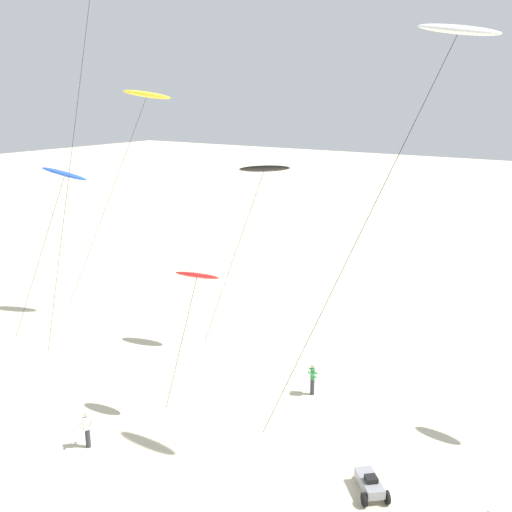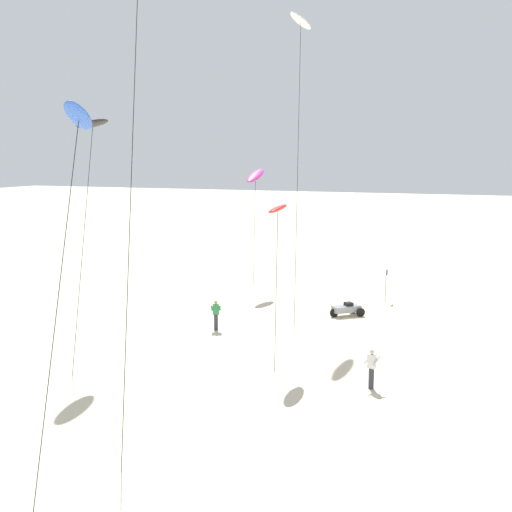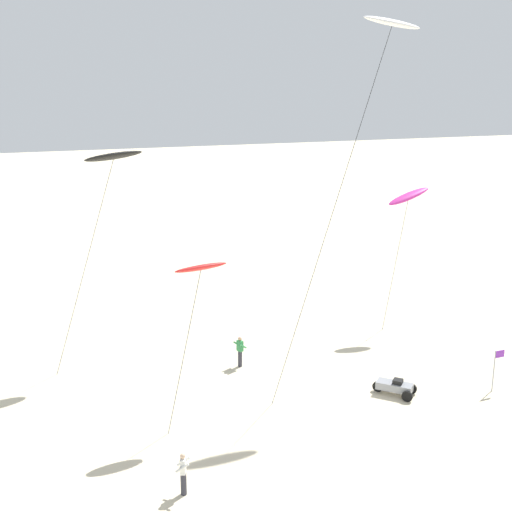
% 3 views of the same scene
% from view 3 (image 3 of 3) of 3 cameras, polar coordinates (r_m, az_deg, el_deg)
% --- Properties ---
extents(ground_plane, '(260.00, 260.00, 0.00)m').
position_cam_3_polar(ground_plane, '(30.96, 6.61, -13.43)').
color(ground_plane, beige).
extents(kite_magenta, '(3.12, 0.93, 8.67)m').
position_cam_3_polar(kite_magenta, '(40.45, 13.04, 5.01)').
color(kite_magenta, '#D8339E').
rests_on(kite_magenta, ground).
extents(kite_black, '(5.33, 1.87, 11.38)m').
position_cam_3_polar(kite_black, '(34.72, -12.23, 8.35)').
color(kite_black, black).
rests_on(kite_black, ground).
extents(kite_red, '(2.98, 1.00, 7.35)m').
position_cam_3_polar(kite_red, '(27.70, -4.80, -1.08)').
color(kite_red, red).
rests_on(kite_red, ground).
extents(kite_white, '(8.46, 2.47, 17.73)m').
position_cam_3_polar(kite_white, '(33.26, 11.61, 18.92)').
color(kite_white, white).
rests_on(kite_white, ground).
extents(kite_flyer_nearest, '(0.67, 0.68, 1.67)m').
position_cam_3_polar(kite_flyer_nearest, '(25.25, -6.31, -18.11)').
color(kite_flyer_nearest, '#33333D').
rests_on(kite_flyer_nearest, ground).
extents(kite_flyer_middle, '(0.67, 0.68, 1.67)m').
position_cam_3_polar(kite_flyer_middle, '(35.13, -1.39, -8.18)').
color(kite_flyer_middle, '#33333D').
rests_on(kite_flyer_middle, ground).
extents(beach_buggy, '(1.88, 1.93, 0.82)m').
position_cam_3_polar(beach_buggy, '(32.99, 11.96, -10.99)').
color(beach_buggy, gray).
rests_on(beach_buggy, ground).
extents(marker_flag, '(0.56, 0.05, 2.10)m').
position_cam_3_polar(marker_flag, '(34.32, 20.10, -8.62)').
color(marker_flag, gray).
rests_on(marker_flag, ground).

